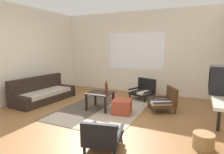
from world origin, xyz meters
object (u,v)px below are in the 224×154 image
(couch, at_px, (43,94))
(ottoman_orange, at_px, (122,107))
(coffee_table, at_px, (100,96))
(armchair_striped_foreground, at_px, (103,135))
(armchair_by_window, at_px, (144,90))
(wicker_basket, at_px, (203,141))
(glass_bottle, at_px, (106,88))
(armchair_corner, at_px, (165,101))

(couch, bearing_deg, ottoman_orange, -0.83)
(coffee_table, distance_m, armchair_striped_foreground, 1.87)
(armchair_striped_foreground, bearing_deg, couch, 150.02)
(armchair_by_window, bearing_deg, wicker_basket, -55.75)
(armchair_by_window, bearing_deg, armchair_striped_foreground, -85.83)
(armchair_striped_foreground, xyz_separation_m, glass_bottle, (-0.78, 1.67, 0.33))
(armchair_by_window, bearing_deg, glass_bottle, -111.97)
(armchair_by_window, distance_m, glass_bottle, 1.51)
(armchair_striped_foreground, bearing_deg, armchair_by_window, 94.17)
(coffee_table, xyz_separation_m, armchair_by_window, (0.70, 1.42, -0.08))
(couch, bearing_deg, armchair_striped_foreground, -29.98)
(glass_bottle, bearing_deg, ottoman_orange, -12.02)
(armchair_corner, bearing_deg, glass_bottle, -157.72)
(armchair_by_window, relative_size, ottoman_orange, 1.86)
(couch, distance_m, armchair_striped_foreground, 3.21)
(couch, bearing_deg, glass_bottle, 1.75)
(glass_bottle, bearing_deg, armchair_corner, 22.28)
(armchair_corner, distance_m, ottoman_orange, 1.07)
(couch, relative_size, armchair_striped_foreground, 2.57)
(armchair_corner, relative_size, ottoman_orange, 1.90)
(armchair_by_window, bearing_deg, couch, -150.76)
(coffee_table, relative_size, wicker_basket, 1.89)
(armchair_striped_foreground, distance_m, wicker_basket, 1.55)
(coffee_table, xyz_separation_m, wicker_basket, (2.31, -0.93, -0.22))
(armchair_by_window, bearing_deg, ottoman_orange, -93.82)
(coffee_table, xyz_separation_m, armchair_corner, (1.46, 0.59, -0.09))
(armchair_corner, xyz_separation_m, wicker_basket, (0.84, -1.52, -0.13))
(armchair_by_window, height_order, armchair_corner, armchair_by_window)
(couch, height_order, glass_bottle, glass_bottle)
(couch, height_order, ottoman_orange, couch)
(glass_bottle, distance_m, wicker_basket, 2.41)
(couch, height_order, armchair_corner, couch)
(armchair_striped_foreground, relative_size, armchair_corner, 0.92)
(armchair_corner, bearing_deg, coffee_table, -158.09)
(armchair_corner, bearing_deg, ottoman_orange, -143.47)
(coffee_table, xyz_separation_m, glass_bottle, (0.15, 0.05, 0.22))
(coffee_table, height_order, armchair_corner, armchair_corner)
(couch, relative_size, coffee_table, 3.10)
(armchair_striped_foreground, relative_size, glass_bottle, 2.36)
(armchair_by_window, xyz_separation_m, wicker_basket, (1.60, -2.35, -0.15))
(ottoman_orange, bearing_deg, couch, 179.17)
(wicker_basket, bearing_deg, armchair_by_window, 124.25)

